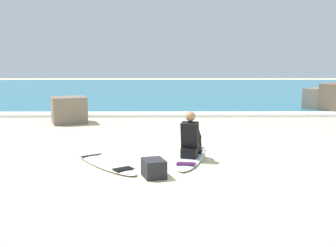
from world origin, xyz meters
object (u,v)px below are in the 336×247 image
(surfboard_main, at_px, (191,156))
(beach_bag, at_px, (154,168))
(surfboard_spare_near, at_px, (105,163))
(surfer_seated, at_px, (191,139))
(shoreline_rock, at_px, (69,110))

(surfboard_main, relative_size, beach_bag, 5.43)
(surfboard_main, xyz_separation_m, surfboard_spare_near, (-1.73, -0.58, 0.00))
(surfer_seated, xyz_separation_m, beach_bag, (-0.73, -1.30, -0.28))
(surfer_seated, height_order, shoreline_rock, surfer_seated)
(surfboard_spare_near, xyz_separation_m, shoreline_rock, (-1.98, 5.52, 0.40))
(surfer_seated, xyz_separation_m, shoreline_rock, (-3.69, 5.11, -0.00))
(surfboard_main, bearing_deg, surfboard_spare_near, -161.49)
(surfer_seated, distance_m, shoreline_rock, 6.30)
(surfer_seated, bearing_deg, beach_bag, -119.44)
(shoreline_rock, bearing_deg, surfer_seated, -54.15)
(shoreline_rock, height_order, beach_bag, shoreline_rock)
(surfboard_main, height_order, shoreline_rock, shoreline_rock)
(surfboard_main, distance_m, shoreline_rock, 6.19)
(shoreline_rock, bearing_deg, surfboard_main, -53.10)
(shoreline_rock, bearing_deg, surfboard_spare_near, -70.31)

